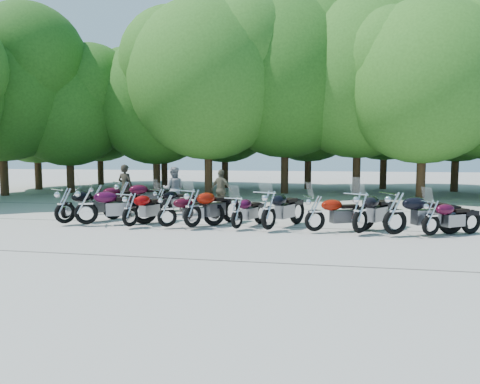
% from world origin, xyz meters
% --- Properties ---
extents(ground, '(90.00, 90.00, 0.00)m').
position_xyz_m(ground, '(0.00, 0.00, 0.00)').
color(ground, '#9A948B').
rests_on(ground, ground).
extents(tree_0, '(7.50, 7.50, 9.21)m').
position_xyz_m(tree_0, '(-15.42, 12.98, 5.45)').
color(tree_0, '#3A2614').
rests_on(tree_0, ground).
extents(tree_1, '(6.97, 6.97, 8.55)m').
position_xyz_m(tree_1, '(-12.04, 11.24, 5.06)').
color(tree_1, '#3A2614').
rests_on(tree_1, ground).
extents(tree_2, '(7.31, 7.31, 8.97)m').
position_xyz_m(tree_2, '(-7.25, 12.84, 5.31)').
color(tree_2, '#3A2614').
rests_on(tree_2, ground).
extents(tree_3, '(8.70, 8.70, 10.67)m').
position_xyz_m(tree_3, '(-3.57, 11.24, 6.32)').
color(tree_3, '#3A2614').
rests_on(tree_3, ground).
extents(tree_4, '(9.13, 9.13, 11.20)m').
position_xyz_m(tree_4, '(0.54, 13.09, 6.64)').
color(tree_4, '#3A2614').
rests_on(tree_4, ground).
extents(tree_5, '(9.04, 9.04, 11.10)m').
position_xyz_m(tree_5, '(4.61, 13.20, 6.57)').
color(tree_5, '#3A2614').
rests_on(tree_5, ground).
extents(tree_6, '(8.00, 8.00, 9.82)m').
position_xyz_m(tree_6, '(7.55, 10.82, 5.81)').
color(tree_6, '#3A2614').
rests_on(tree_6, ground).
extents(tree_9, '(7.59, 7.59, 9.32)m').
position_xyz_m(tree_9, '(-13.53, 17.59, 5.52)').
color(tree_9, '#3A2614').
rests_on(tree_9, ground).
extents(tree_10, '(7.78, 7.78, 9.55)m').
position_xyz_m(tree_10, '(-8.29, 16.97, 5.66)').
color(tree_10, '#3A2614').
rests_on(tree_10, ground).
extents(tree_11, '(7.56, 7.56, 9.28)m').
position_xyz_m(tree_11, '(-3.76, 16.43, 5.49)').
color(tree_11, '#3A2614').
rests_on(tree_11, ground).
extents(tree_12, '(7.88, 7.88, 9.67)m').
position_xyz_m(tree_12, '(1.80, 16.47, 5.72)').
color(tree_12, '#3A2614').
rests_on(tree_12, ground).
extents(tree_13, '(8.31, 8.31, 10.20)m').
position_xyz_m(tree_13, '(6.69, 17.47, 6.04)').
color(tree_13, '#3A2614').
rests_on(tree_13, ground).
extents(tree_14, '(8.02, 8.02, 9.84)m').
position_xyz_m(tree_14, '(10.68, 16.09, 5.83)').
color(tree_14, '#3A2614').
rests_on(tree_14, ground).
extents(tree_17, '(8.31, 8.31, 10.20)m').
position_xyz_m(tree_17, '(-14.68, 9.00, 6.04)').
color(tree_17, '#3A2614').
rests_on(tree_17, ground).
extents(motorcycle_0, '(1.94, 2.48, 1.39)m').
position_xyz_m(motorcycle_0, '(-5.60, 0.55, 0.69)').
color(motorcycle_0, black).
rests_on(motorcycle_0, ground).
extents(motorcycle_1, '(2.61, 1.77, 1.42)m').
position_xyz_m(motorcycle_1, '(-4.82, 0.50, 0.71)').
color(motorcycle_1, '#360723').
rests_on(motorcycle_1, ground).
extents(motorcycle_2, '(1.42, 2.33, 1.26)m').
position_xyz_m(motorcycle_2, '(-3.27, 0.41, 0.63)').
color(motorcycle_2, '#8E0506').
rests_on(motorcycle_2, ground).
extents(motorcycle_3, '(2.15, 1.68, 1.20)m').
position_xyz_m(motorcycle_3, '(-2.13, 0.56, 0.60)').
color(motorcycle_3, '#330713').
rests_on(motorcycle_3, ground).
extents(motorcycle_4, '(1.88, 2.55, 1.41)m').
position_xyz_m(motorcycle_4, '(-1.31, 0.58, 0.71)').
color(motorcycle_4, maroon).
rests_on(motorcycle_4, ground).
extents(motorcycle_5, '(1.31, 2.15, 1.16)m').
position_xyz_m(motorcycle_5, '(0.06, 0.66, 0.58)').
color(motorcycle_5, '#3A0824').
rests_on(motorcycle_5, ground).
extents(motorcycle_6, '(1.74, 2.56, 1.40)m').
position_xyz_m(motorcycle_6, '(1.03, 0.57, 0.70)').
color(motorcycle_6, black).
rests_on(motorcycle_6, ground).
extents(motorcycle_7, '(2.30, 1.57, 1.26)m').
position_xyz_m(motorcycle_7, '(2.39, 0.60, 0.63)').
color(motorcycle_7, maroon).
rests_on(motorcycle_7, ground).
extents(motorcycle_8, '(2.05, 2.47, 1.41)m').
position_xyz_m(motorcycle_8, '(3.65, 0.49, 0.70)').
color(motorcycle_8, black).
rests_on(motorcycle_8, ground).
extents(motorcycle_9, '(2.63, 1.74, 1.44)m').
position_xyz_m(motorcycle_9, '(4.59, 0.44, 0.72)').
color(motorcycle_9, black).
rests_on(motorcycle_9, ground).
extents(motorcycle_10, '(2.12, 1.64, 1.19)m').
position_xyz_m(motorcycle_10, '(5.56, 0.55, 0.59)').
color(motorcycle_10, '#39071C').
rests_on(motorcycle_10, ground).
extents(motorcycle_11, '(2.23, 1.97, 1.29)m').
position_xyz_m(motorcycle_11, '(-5.87, 3.13, 0.65)').
color(motorcycle_11, '#390719').
rests_on(motorcycle_11, ground).
extents(motorcycle_12, '(2.41, 2.27, 1.44)m').
position_xyz_m(motorcycle_12, '(-4.86, 3.25, 0.72)').
color(motorcycle_12, '#40081C').
rests_on(motorcycle_12, ground).
extents(motorcycle_13, '(1.71, 2.04, 1.16)m').
position_xyz_m(motorcycle_13, '(-3.32, 3.05, 0.58)').
color(motorcycle_13, black).
rests_on(motorcycle_13, ground).
extents(rider_0, '(0.76, 0.57, 1.88)m').
position_xyz_m(rider_0, '(-5.48, 4.75, 0.94)').
color(rider_0, black).
rests_on(rider_0, ground).
extents(rider_1, '(0.99, 0.84, 1.80)m').
position_xyz_m(rider_1, '(-3.27, 4.48, 0.90)').
color(rider_1, gray).
rests_on(rider_1, ground).
extents(rider_2, '(1.07, 0.79, 1.69)m').
position_xyz_m(rider_2, '(-1.41, 4.99, 0.85)').
color(rider_2, brown).
rests_on(rider_2, ground).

